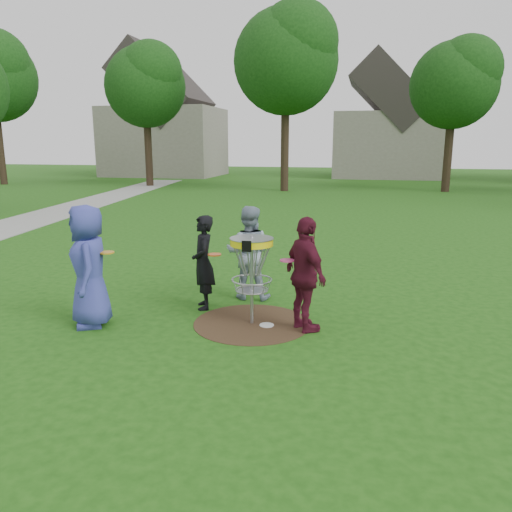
% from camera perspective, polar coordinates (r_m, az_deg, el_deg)
% --- Properties ---
extents(ground, '(100.00, 100.00, 0.00)m').
position_cam_1_polar(ground, '(7.76, -0.48, -7.70)').
color(ground, '#19470F').
rests_on(ground, ground).
extents(dirt_patch, '(1.80, 1.80, 0.01)m').
position_cam_1_polar(dirt_patch, '(7.76, -0.48, -7.67)').
color(dirt_patch, '#47331E').
rests_on(dirt_patch, ground).
extents(concrete_path, '(7.75, 39.92, 0.02)m').
position_cam_1_polar(concrete_path, '(19.24, -24.97, 3.53)').
color(concrete_path, '#9E9E99').
rests_on(concrete_path, ground).
extents(player_blue, '(0.96, 1.07, 1.84)m').
position_cam_1_polar(player_blue, '(7.85, -18.56, -1.11)').
color(player_blue, '#383F9B').
rests_on(player_blue, ground).
extents(player_black, '(0.57, 0.67, 1.57)m').
position_cam_1_polar(player_black, '(8.30, -6.05, -0.74)').
color(player_black, black).
rests_on(player_black, ground).
extents(player_grey, '(0.84, 0.67, 1.66)m').
position_cam_1_polar(player_grey, '(8.78, -0.88, 0.37)').
color(player_grey, '#8090A5').
rests_on(player_grey, ground).
extents(player_maroon, '(0.93, 1.05, 1.70)m').
position_cam_1_polar(player_maroon, '(7.27, 5.68, -2.16)').
color(player_maroon, '#511224').
rests_on(player_maroon, ground).
extents(disc_on_grass, '(0.22, 0.22, 0.02)m').
position_cam_1_polar(disc_on_grass, '(7.66, 1.23, -7.93)').
color(disc_on_grass, silver).
rests_on(disc_on_grass, ground).
extents(disc_golf_basket, '(0.66, 0.67, 1.38)m').
position_cam_1_polar(disc_golf_basket, '(7.47, -0.50, -0.36)').
color(disc_golf_basket, '#9EA0A5').
rests_on(disc_golf_basket, ground).
extents(held_discs, '(2.86, 1.71, 0.19)m').
position_cam_1_polar(held_discs, '(7.82, -4.68, 0.35)').
color(held_discs, orange).
rests_on(held_discs, ground).
extents(tree_row, '(51.20, 17.42, 9.90)m').
position_cam_1_polar(tree_row, '(28.00, 10.54, 19.79)').
color(tree_row, '#38281C').
rests_on(tree_row, ground).
extents(house_row, '(44.50, 10.65, 11.62)m').
position_cam_1_polar(house_row, '(40.30, 17.47, 14.29)').
color(house_row, gray).
rests_on(house_row, ground).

